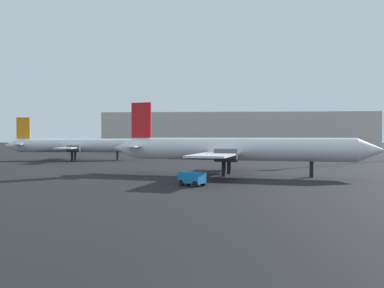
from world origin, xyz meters
name	(u,v)px	position (x,y,z in m)	size (l,w,h in m)	color
airplane_on_taxiway	(235,149)	(2.35, 38.34, 3.17)	(32.72, 23.13, 9.13)	white
airplane_distant	(78,145)	(-27.57, 67.05, 2.99)	(29.28, 19.30, 8.53)	silver
baggage_cart	(192,178)	(-2.20, 27.89, 0.76)	(2.71, 2.44, 1.30)	#1972BF
terminal_building	(237,132)	(7.98, 135.47, 6.70)	(96.79, 20.99, 13.41)	beige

